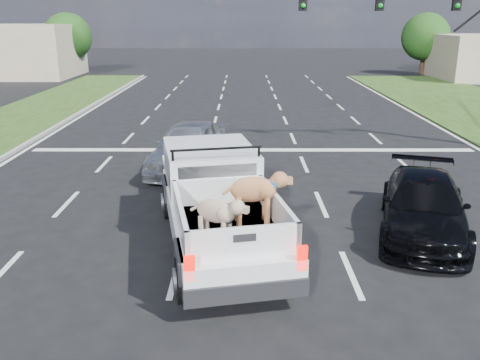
# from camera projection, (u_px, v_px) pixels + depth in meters

# --- Properties ---
(ground) EXTENTS (160.00, 160.00, 0.00)m
(ground) POSITION_uv_depth(u_px,v_px,m) (263.00, 274.00, 10.12)
(ground) COLOR black
(ground) RESTS_ON ground
(road_markings) EXTENTS (17.75, 60.00, 0.01)m
(road_markings) POSITION_uv_depth(u_px,v_px,m) (255.00, 176.00, 16.37)
(road_markings) COLOR silver
(road_markings) RESTS_ON ground
(traffic_signal) EXTENTS (9.11, 0.31, 7.00)m
(traffic_signal) POSITION_uv_depth(u_px,v_px,m) (449.00, 22.00, 18.66)
(traffic_signal) COLOR black
(traffic_signal) RESTS_ON ground
(building_left) EXTENTS (10.00, 8.00, 4.40)m
(building_left) POSITION_uv_depth(u_px,v_px,m) (15.00, 51.00, 43.80)
(building_left) COLOR #B8A98D
(building_left) RESTS_ON ground
(tree_far_c) EXTENTS (4.20, 4.20, 5.40)m
(tree_far_c) POSITION_uv_depth(u_px,v_px,m) (68.00, 37.00, 45.36)
(tree_far_c) COLOR #332114
(tree_far_c) RESTS_ON ground
(tree_far_d) EXTENTS (4.20, 4.20, 5.40)m
(tree_far_d) POSITION_uv_depth(u_px,v_px,m) (426.00, 37.00, 45.28)
(tree_far_d) COLOR #332114
(tree_far_d) RESTS_ON ground
(pickup_truck) EXTENTS (3.25, 6.22, 2.22)m
(pickup_truck) POSITION_uv_depth(u_px,v_px,m) (218.00, 200.00, 11.23)
(pickup_truck) COLOR black
(pickup_truck) RESTS_ON ground
(silver_sedan) EXTENTS (2.72, 5.06, 1.63)m
(silver_sedan) POSITION_uv_depth(u_px,v_px,m) (189.00, 146.00, 16.87)
(silver_sedan) COLOR silver
(silver_sedan) RESTS_ON ground
(black_coupe) EXTENTS (3.13, 4.99, 1.35)m
(black_coupe) POSITION_uv_depth(u_px,v_px,m) (424.00, 206.00, 11.89)
(black_coupe) COLOR black
(black_coupe) RESTS_ON ground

